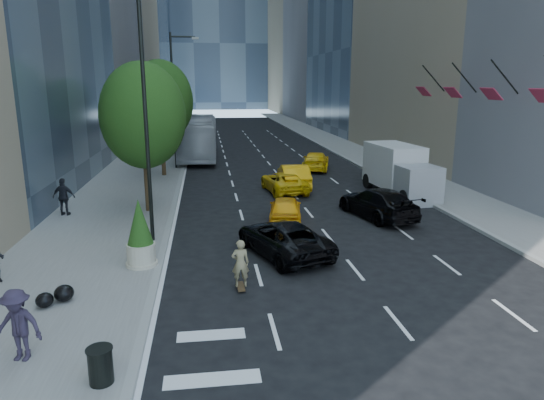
{
  "coord_description": "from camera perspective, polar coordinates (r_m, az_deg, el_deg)",
  "views": [
    {
      "loc": [
        -4.18,
        -15.79,
        6.53
      ],
      "look_at": [
        -1.41,
        4.43,
        1.6
      ],
      "focal_mm": 32.0,
      "sensor_mm": 36.0,
      "label": 1
    }
  ],
  "objects": [
    {
      "name": "lamp_far",
      "position": [
        37.86,
        -11.3,
        12.24
      ],
      "size": [
        2.13,
        0.22,
        10.0
      ],
      "color": "black",
      "rests_on": "sidewalk_left"
    },
    {
      "name": "skateboarder",
      "position": [
        15.77,
        -3.74,
        -7.8
      ],
      "size": [
        0.58,
        0.39,
        1.57
      ],
      "primitive_type": "imported",
      "rotation": [
        0.0,
        0.0,
        3.17
      ],
      "color": "#877954",
      "rests_on": "ground"
    },
    {
      "name": "black_sedan_mercedes",
      "position": [
        24.65,
        12.32,
        -0.33
      ],
      "size": [
        3.22,
        5.44,
        1.48
      ],
      "primitive_type": "imported",
      "rotation": [
        0.0,
        0.0,
        3.38
      ],
      "color": "black",
      "rests_on": "ground"
    },
    {
      "name": "black_sedan_lincoln",
      "position": [
        18.88,
        1.33,
        -4.51
      ],
      "size": [
        3.74,
        5.3,
        1.34
      ],
      "primitive_type": "imported",
      "rotation": [
        0.0,
        0.0,
        3.49
      ],
      "color": "black",
      "rests_on": "ground"
    },
    {
      "name": "taxi_c",
      "position": [
        29.76,
        1.41,
        2.15
      ],
      "size": [
        2.62,
        4.78,
        1.27
      ],
      "primitive_type": "imported",
      "rotation": [
        0.0,
        0.0,
        3.26
      ],
      "color": "gold",
      "rests_on": "ground"
    },
    {
      "name": "garbage_bags",
      "position": [
        16.0,
        -24.04,
        -10.26
      ],
      "size": [
        0.99,
        0.96,
        0.49
      ],
      "color": "black",
      "rests_on": "sidewalk_left"
    },
    {
      "name": "trash_can",
      "position": [
        11.73,
        -19.52,
        -17.95
      ],
      "size": [
        0.53,
        0.53,
        0.79
      ],
      "primitive_type": "cylinder",
      "color": "black",
      "rests_on": "sidewalk_left"
    },
    {
      "name": "pedestrian_c",
      "position": [
        13.08,
        -27.73,
        -12.9
      ],
      "size": [
        1.27,
        0.91,
        1.78
      ],
      "primitive_type": "imported",
      "rotation": [
        0.0,
        0.0,
        -0.24
      ],
      "color": "#2B2234",
      "rests_on": "sidewalk_left"
    },
    {
      "name": "planter_shrub",
      "position": [
        17.87,
        -15.27,
        -3.9
      ],
      "size": [
        1.02,
        1.02,
        2.44
      ],
      "color": "#BBB39B",
      "rests_on": "sidewalk_left"
    },
    {
      "name": "city_bus",
      "position": [
        44.3,
        -8.62,
        7.31
      ],
      "size": [
        3.39,
        13.1,
        3.63
      ],
      "primitive_type": "imported",
      "rotation": [
        0.0,
        0.0,
        -0.03
      ],
      "color": "#B8BABF",
      "rests_on": "ground"
    },
    {
      "name": "traffic_signal",
      "position": [
        55.89,
        -10.26,
        11.01
      ],
      "size": [
        2.48,
        0.53,
        5.2
      ],
      "color": "black",
      "rests_on": "sidewalk_left"
    },
    {
      "name": "facade_flags",
      "position": [
        29.75,
        22.6,
        11.9
      ],
      "size": [
        1.85,
        13.3,
        2.05
      ],
      "color": "black",
      "rests_on": "ground"
    },
    {
      "name": "taxi_b",
      "position": [
        30.83,
        2.55,
        2.81
      ],
      "size": [
        1.85,
        4.8,
        1.56
      ],
      "primitive_type": "imported",
      "rotation": [
        0.0,
        0.0,
        3.1
      ],
      "color": "#E79F0C",
      "rests_on": "ground"
    },
    {
      "name": "ground",
      "position": [
        17.59,
        6.59,
        -8.3
      ],
      "size": [
        160.0,
        160.0,
        0.0
      ],
      "primitive_type": "plane",
      "color": "black",
      "rests_on": "ground"
    },
    {
      "name": "taxi_a",
      "position": [
        23.35,
        1.58,
        -1.04
      ],
      "size": [
        2.12,
        3.94,
        1.27
      ],
      "primitive_type": "imported",
      "rotation": [
        0.0,
        0.0,
        2.97
      ],
      "color": "#FFAD0D",
      "rests_on": "ground"
    },
    {
      "name": "sidewalk_left",
      "position": [
        46.5,
        -13.73,
        5.21
      ],
      "size": [
        6.0,
        120.0,
        0.15
      ],
      "primitive_type": "cube",
      "color": "slate",
      "rests_on": "ground"
    },
    {
      "name": "tree_mid",
      "position": [
        34.95,
        -13.0,
        11.25
      ],
      "size": [
        4.5,
        4.5,
        7.99
      ],
      "color": "black",
      "rests_on": "sidewalk_left"
    },
    {
      "name": "pedestrian_b",
      "position": [
        25.97,
        -23.28,
        0.34
      ],
      "size": [
        1.15,
        0.61,
        1.86
      ],
      "primitive_type": "imported",
      "rotation": [
        0.0,
        0.0,
        2.99
      ],
      "color": "black",
      "rests_on": "sidewalk_left"
    },
    {
      "name": "box_truck",
      "position": [
        29.78,
        14.77,
        3.39
      ],
      "size": [
        2.74,
        6.31,
        2.94
      ],
      "rotation": [
        0.0,
        0.0,
        0.09
      ],
      "color": "silver",
      "rests_on": "ground"
    },
    {
      "name": "tree_near",
      "position": [
        25.03,
        -14.92,
        9.56
      ],
      "size": [
        4.2,
        4.2,
        7.46
      ],
      "color": "black",
      "rests_on": "sidewalk_left"
    },
    {
      "name": "taxi_d",
      "position": [
        37.7,
        5.16,
        4.6
      ],
      "size": [
        3.13,
        5.06,
        1.37
      ],
      "primitive_type": "imported",
      "rotation": [
        0.0,
        0.0,
        2.87
      ],
      "color": "yellow",
      "rests_on": "ground"
    },
    {
      "name": "tree_far",
      "position": [
        47.93,
        -11.62,
        11.03
      ],
      "size": [
        3.9,
        3.9,
        6.92
      ],
      "color": "black",
      "rests_on": "sidewalk_left"
    },
    {
      "name": "sidewalk_right",
      "position": [
        48.37,
        9.37,
        5.73
      ],
      "size": [
        4.0,
        120.0,
        0.15
      ],
      "primitive_type": "cube",
      "color": "slate",
      "rests_on": "ground"
    },
    {
      "name": "lamp_near",
      "position": [
        19.92,
        -14.24,
        11.11
      ],
      "size": [
        2.13,
        0.22,
        10.0
      ],
      "color": "black",
      "rests_on": "sidewalk_left"
    }
  ]
}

